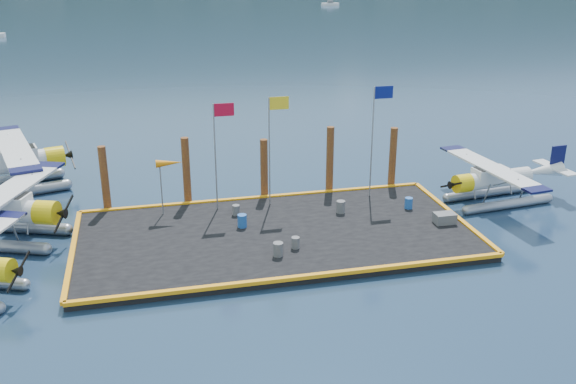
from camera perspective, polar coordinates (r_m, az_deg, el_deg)
The scene contains 22 objects.
ground at distance 33.22m, azimuth -1.12°, elevation -4.21°, with size 4000.00×4000.00×0.00m, color #182C49.
dock at distance 33.13m, azimuth -1.13°, elevation -3.90°, with size 20.00×10.00×0.40m, color black.
dock_bumpers at distance 33.01m, azimuth -1.13°, elevation -3.44°, with size 20.25×10.25×0.18m, color orange, non-canonical shape.
seaplane_b at distance 35.45m, azimuth -24.22°, elevation -1.74°, with size 9.35×9.92×3.58m.
seaplane_c at distance 42.60m, azimuth -23.51°, elevation 2.11°, with size 9.88×10.64×3.79m.
seaplane_d at distance 39.24m, azimuth 17.87°, elevation 0.88°, with size 7.93×8.75×3.10m.
drum_0 at distance 33.61m, azimuth -4.10°, elevation -2.57°, with size 0.48×0.48×0.68m, color #1C4B9B.
drum_1 at distance 30.44m, azimuth -0.88°, elevation -5.11°, with size 0.48×0.48×0.68m, color #4F4F54.
drum_2 at distance 35.44m, azimuth 4.71°, elevation -1.32°, with size 0.48×0.48×0.68m, color #4F4F54.
drum_3 at distance 31.22m, azimuth 0.67°, elevation -4.53°, with size 0.40×0.40×0.57m, color #4F4F54.
drum_4 at distance 36.54m, azimuth 10.67°, elevation -0.97°, with size 0.44×0.44×0.62m, color #1C4B9B.
drum_5 at distance 35.16m, azimuth -4.64°, elevation -1.60°, with size 0.40×0.40×0.57m, color #4F4F54.
crate at distance 35.02m, azimuth 13.75°, elevation -2.27°, with size 1.10×0.73×0.55m, color #4F4F54.
flagpole_red at distance 34.85m, azimuth -6.20°, elevation 4.60°, with size 1.14×0.08×6.00m.
flagpole_yellow at distance 35.28m, azimuth -1.36°, elevation 5.12°, with size 1.14×0.08×6.20m.
flagpole_blue at distance 36.88m, azimuth 7.84°, elevation 5.91°, with size 1.14×0.08×6.50m.
windsock at distance 34.98m, azimuth -10.57°, elevation 2.43°, with size 1.40×0.44×3.12m.
piling_0 at distance 36.94m, azimuth -15.96°, elevation 0.94°, with size 0.44×0.44×4.00m, color #4D2316.
piling_1 at distance 36.91m, azimuth -9.01°, elevation 1.65°, with size 0.44×0.44×4.20m, color #4D2316.
piling_2 at distance 37.51m, azimuth -2.13°, elevation 1.90°, with size 0.44×0.44×3.80m, color #4D2316.
piling_3 at distance 38.36m, azimuth 3.74°, elevation 2.69°, with size 0.44×0.44×4.30m, color #4D2316.
piling_4 at distance 39.71m, azimuth 9.28°, elevation 2.86°, with size 0.44×0.44×4.00m, color #4D2316.
Camera 1 is at (-6.24, -29.45, 14.03)m, focal length 40.00 mm.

